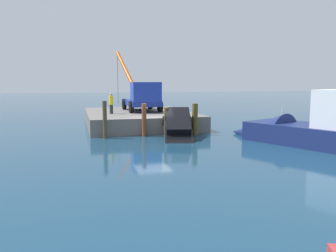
{
  "coord_description": "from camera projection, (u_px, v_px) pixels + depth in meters",
  "views": [
    {
      "loc": [
        24.02,
        -5.33,
        3.78
      ],
      "look_at": [
        1.02,
        0.89,
        0.72
      ],
      "focal_mm": 36.91,
      "sensor_mm": 36.0,
      "label": 1
    }
  ],
  "objects": [
    {
      "name": "piling_mid",
      "position": [
        144.0,
        120.0,
        23.88
      ],
      "size": [
        0.32,
        0.32,
        2.29
      ],
      "primitive_type": "cylinder",
      "color": "brown",
      "rests_on": "ground"
    },
    {
      "name": "piling_end",
      "position": [
        195.0,
        119.0,
        24.63
      ],
      "size": [
        0.41,
        0.41,
        2.25
      ],
      "primitive_type": "cylinder",
      "color": "brown",
      "rests_on": "ground"
    },
    {
      "name": "crane_truck",
      "position": [
        142.0,
        96.0,
        30.32
      ],
      "size": [
        10.52,
        2.85,
        5.86
      ],
      "color": "navy",
      "rests_on": "dock"
    },
    {
      "name": "piling_near",
      "position": [
        105.0,
        120.0,
        23.03
      ],
      "size": [
        0.28,
        0.28,
        2.52
      ],
      "primitive_type": "cylinder",
      "color": "#4E402A",
      "rests_on": "ground"
    },
    {
      "name": "moored_yacht",
      "position": [
        321.0,
        138.0,
        20.27
      ],
      "size": [
        14.63,
        8.91,
        6.04
      ],
      "color": "navy",
      "rests_on": "ground"
    },
    {
      "name": "salvaged_car",
      "position": [
        178.0,
        128.0,
        23.14
      ],
      "size": [
        4.81,
        2.85,
        2.85
      ],
      "color": "black",
      "rests_on": "ground"
    },
    {
      "name": "dock_worker",
      "position": [
        111.0,
        103.0,
        27.88
      ],
      "size": [
        0.34,
        0.34,
        1.68
      ],
      "color": "#2C2C2C",
      "rests_on": "dock"
    },
    {
      "name": "ground",
      "position": [
        152.0,
        135.0,
        24.86
      ],
      "size": [
        200.0,
        200.0,
        0.0
      ],
      "primitive_type": "plane",
      "color": "navy"
    },
    {
      "name": "piling_far",
      "position": [
        166.0,
        122.0,
        24.05
      ],
      "size": [
        0.33,
        0.33,
        2.0
      ],
      "primitive_type": "cylinder",
      "color": "brown",
      "rests_on": "ground"
    },
    {
      "name": "dock",
      "position": [
        139.0,
        119.0,
        30.06
      ],
      "size": [
        11.6,
        8.77,
        1.2
      ],
      "primitive_type": "cube",
      "color": "slate",
      "rests_on": "ground"
    }
  ]
}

